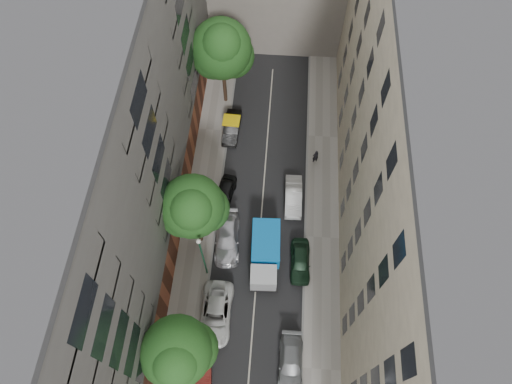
# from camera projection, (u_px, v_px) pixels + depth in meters

# --- Properties ---
(ground) EXTENTS (120.00, 120.00, 0.00)m
(ground) POSITION_uv_depth(u_px,v_px,m) (260.00, 234.00, 40.58)
(ground) COLOR #4C4C49
(ground) RESTS_ON ground
(road_surface) EXTENTS (8.00, 44.00, 0.02)m
(road_surface) POSITION_uv_depth(u_px,v_px,m) (260.00, 234.00, 40.57)
(road_surface) COLOR black
(road_surface) RESTS_ON ground
(sidewalk_left) EXTENTS (3.00, 44.00, 0.15)m
(sidewalk_left) POSITION_uv_depth(u_px,v_px,m) (199.00, 229.00, 40.71)
(sidewalk_left) COLOR gray
(sidewalk_left) RESTS_ON ground
(sidewalk_right) EXTENTS (3.00, 44.00, 0.15)m
(sidewalk_right) POSITION_uv_depth(u_px,v_px,m) (322.00, 238.00, 40.31)
(sidewalk_right) COLOR gray
(sidewalk_right) RESTS_ON ground
(building_left) EXTENTS (8.00, 44.00, 20.00)m
(building_left) POSITION_uv_depth(u_px,v_px,m) (106.00, 165.00, 32.25)
(building_left) COLOR #4A4845
(building_left) RESTS_ON ground
(building_right) EXTENTS (8.00, 44.00, 20.00)m
(building_right) POSITION_uv_depth(u_px,v_px,m) (420.00, 185.00, 31.44)
(building_right) COLOR #C0B295
(building_right) RESTS_ON ground
(tarp_truck) EXTENTS (2.47, 5.78, 2.64)m
(tarp_truck) POSITION_uv_depth(u_px,v_px,m) (265.00, 254.00, 38.09)
(tarp_truck) COLOR black
(tarp_truck) RESTS_ON ground
(car_left_1) EXTENTS (1.75, 4.04, 1.29)m
(car_left_1) POSITION_uv_depth(u_px,v_px,m) (203.00, 364.00, 34.59)
(car_left_1) COLOR #4C130F
(car_left_1) RESTS_ON ground
(car_left_2) EXTENTS (2.49, 5.38, 1.49)m
(car_left_2) POSITION_uv_depth(u_px,v_px,m) (216.00, 314.00, 36.36)
(car_left_2) COLOR silver
(car_left_2) RESTS_ON ground
(car_left_3) EXTENTS (2.49, 5.34, 1.51)m
(car_left_3) POSITION_uv_depth(u_px,v_px,m) (227.00, 238.00, 39.54)
(car_left_3) COLOR silver
(car_left_3) RESTS_ON ground
(car_left_4) EXTENTS (2.16, 4.03, 1.30)m
(car_left_4) POSITION_uv_depth(u_px,v_px,m) (225.00, 193.00, 41.85)
(car_left_4) COLOR black
(car_left_4) RESTS_ON ground
(car_left_5) EXTENTS (1.67, 4.35, 1.42)m
(car_left_5) POSITION_uv_depth(u_px,v_px,m) (232.00, 127.00, 45.44)
(car_left_5) COLOR black
(car_left_5) RESTS_ON ground
(car_right_1) EXTENTS (1.86, 4.56, 1.32)m
(car_right_1) POSITION_uv_depth(u_px,v_px,m) (291.00, 363.00, 34.63)
(car_right_1) COLOR slate
(car_right_1) RESTS_ON ground
(car_right_2) EXTENTS (1.76, 4.17, 1.41)m
(car_right_2) POSITION_uv_depth(u_px,v_px,m) (300.00, 261.00, 38.56)
(car_right_2) COLOR black
(car_right_2) RESTS_ON ground
(car_right_3) EXTENTS (1.63, 4.36, 1.42)m
(car_right_3) POSITION_uv_depth(u_px,v_px,m) (293.00, 196.00, 41.60)
(car_right_3) COLOR silver
(car_right_3) RESTS_ON ground
(tree_near) EXTENTS (5.15, 4.86, 7.80)m
(tree_near) POSITION_uv_depth(u_px,v_px,m) (178.00, 353.00, 30.56)
(tree_near) COLOR #382619
(tree_near) RESTS_ON sidewalk_left
(tree_mid) EXTENTS (5.30, 5.03, 9.10)m
(tree_mid) POSITION_uv_depth(u_px,v_px,m) (194.00, 209.00, 34.73)
(tree_mid) COLOR #382619
(tree_mid) RESTS_ON sidewalk_left
(tree_far) EXTENTS (5.86, 5.67, 10.16)m
(tree_far) POSITION_uv_depth(u_px,v_px,m) (222.00, 51.00, 41.87)
(tree_far) COLOR #382619
(tree_far) RESTS_ON sidewalk_left
(lamp_post) EXTENTS (0.36, 0.36, 6.90)m
(lamp_post) POSITION_uv_depth(u_px,v_px,m) (202.00, 254.00, 34.98)
(lamp_post) COLOR #195736
(lamp_post) RESTS_ON sidewalk_left
(pedestrian) EXTENTS (0.73, 0.62, 1.70)m
(pedestrian) POSITION_uv_depth(u_px,v_px,m) (315.00, 156.00, 43.41)
(pedestrian) COLOR black
(pedestrian) RESTS_ON sidewalk_right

